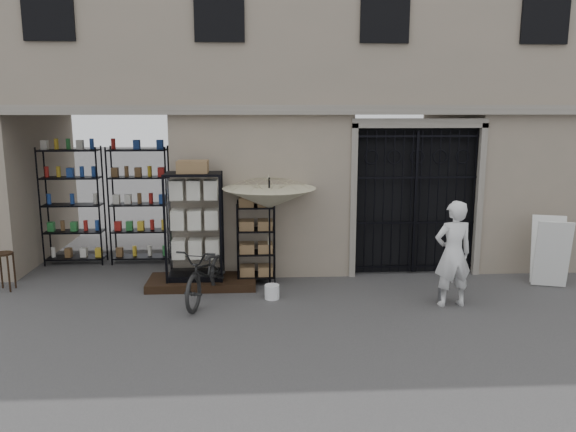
{
  "coord_description": "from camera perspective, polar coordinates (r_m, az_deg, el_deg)",
  "views": [
    {
      "loc": [
        -1.37,
        -8.6,
        3.29
      ],
      "look_at": [
        -0.8,
        1.4,
        1.35
      ],
      "focal_mm": 35.0,
      "sensor_mm": 36.0,
      "label": 1
    }
  ],
  "objects": [
    {
      "name": "shopkeeper",
      "position": [
        10.01,
        16.13,
        -8.68
      ],
      "size": [
        0.89,
        1.87,
        0.43
      ],
      "primitive_type": "imported",
      "rotation": [
        0.0,
        0.0,
        3.28
      ],
      "color": "silver",
      "rests_on": "ground"
    },
    {
      "name": "steel_bollard",
      "position": [
        10.0,
        15.46,
        -6.43
      ],
      "size": [
        0.14,
        0.14,
        0.74
      ],
      "primitive_type": "cylinder",
      "rotation": [
        0.0,
        0.0,
        -0.04
      ],
      "color": "slate",
      "rests_on": "ground"
    },
    {
      "name": "iron_gate",
      "position": [
        11.46,
        12.59,
        1.7
      ],
      "size": [
        2.5,
        0.21,
        3.0
      ],
      "color": "black",
      "rests_on": "ground"
    },
    {
      "name": "shop_shelving",
      "position": [
        12.49,
        -17.97,
        1.02
      ],
      "size": [
        2.7,
        0.5,
        2.5
      ],
      "primitive_type": "cube",
      "color": "black",
      "rests_on": "ground"
    },
    {
      "name": "main_building",
      "position": [
        12.73,
        3.06,
        16.4
      ],
      "size": [
        14.0,
        4.0,
        9.0
      ],
      "primitive_type": "cube",
      "color": "gray",
      "rests_on": "ground"
    },
    {
      "name": "shop_recess",
      "position": [
        11.96,
        -18.4,
        1.79
      ],
      "size": [
        3.0,
        1.7,
        3.0
      ],
      "primitive_type": "cube",
      "color": "black",
      "rests_on": "ground"
    },
    {
      "name": "wooden_stool",
      "position": [
        11.49,
        -26.83,
        -4.96
      ],
      "size": [
        0.38,
        0.38,
        0.71
      ],
      "rotation": [
        0.0,
        0.0,
        0.14
      ],
      "color": "black",
      "rests_on": "ground"
    },
    {
      "name": "step_platform",
      "position": [
        10.7,
        -8.69,
        -6.66
      ],
      "size": [
        2.0,
        0.9,
        0.15
      ],
      "primitive_type": "cube",
      "color": "black",
      "rests_on": "ground"
    },
    {
      "name": "market_umbrella",
      "position": [
        10.26,
        -1.91,
        2.38
      ],
      "size": [
        1.8,
        1.83,
        2.45
      ],
      "rotation": [
        0.0,
        0.0,
        0.23
      ],
      "color": "black",
      "rests_on": "ground"
    },
    {
      "name": "ground",
      "position": [
        9.31,
        5.49,
        -9.78
      ],
      "size": [
        80.0,
        80.0,
        0.0
      ],
      "primitive_type": "plane",
      "color": "black",
      "rests_on": "ground"
    },
    {
      "name": "bicycle",
      "position": [
        9.95,
        -8.2,
        -8.46
      ],
      "size": [
        0.88,
        1.13,
        1.9
      ],
      "primitive_type": "imported",
      "rotation": [
        0.0,
        0.0,
        -0.24
      ],
      "color": "black",
      "rests_on": "ground"
    },
    {
      "name": "display_cabinet",
      "position": [
        10.49,
        -9.45,
        -1.58
      ],
      "size": [
        1.06,
        0.73,
        2.15
      ],
      "rotation": [
        0.0,
        0.0,
        0.13
      ],
      "color": "black",
      "rests_on": "step_platform"
    },
    {
      "name": "white_bucket",
      "position": [
        9.89,
        -1.64,
        -7.7
      ],
      "size": [
        0.3,
        0.3,
        0.25
      ],
      "primitive_type": "cylinder",
      "rotation": [
        0.0,
        0.0,
        -0.19
      ],
      "color": "white",
      "rests_on": "ground"
    },
    {
      "name": "wire_rack",
      "position": [
        10.61,
        -3.26,
        -2.8
      ],
      "size": [
        0.77,
        0.61,
        1.57
      ],
      "rotation": [
        0.0,
        0.0,
        0.19
      ],
      "color": "black",
      "rests_on": "ground"
    },
    {
      "name": "easel_sign",
      "position": [
        11.52,
        25.09,
        -3.32
      ],
      "size": [
        0.78,
        0.84,
        1.27
      ],
      "rotation": [
        0.0,
        0.0,
        -0.3
      ],
      "color": "silver",
      "rests_on": "ground"
    }
  ]
}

